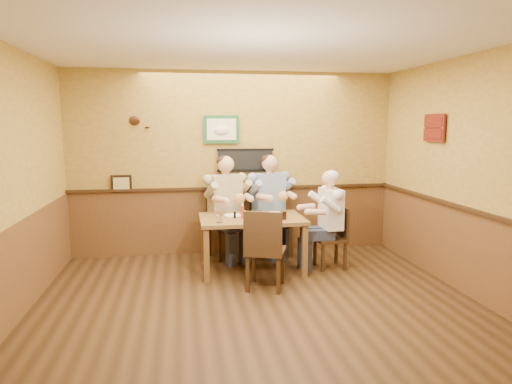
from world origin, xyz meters
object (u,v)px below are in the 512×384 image
chair_right_end (330,238)px  water_glass_mid (260,216)px  chair_near_side (266,249)px  cola_tumbler (284,215)px  dining_table (252,224)px  chair_back_left (225,226)px  salt_shaker (244,214)px  water_glass_left (219,218)px  diner_blue_polo (269,210)px  hot_sauce_bottle (242,211)px  diner_tan_shirt (225,212)px  pepper_shaker (235,215)px  chair_back_right (269,223)px  diner_white_elder (330,225)px

chair_right_end → water_glass_mid: size_ratio=7.14×
chair_near_side → cola_tumbler: (0.33, 0.49, 0.31)m
dining_table → chair_back_left: (-0.30, 0.68, -0.17)m
salt_shaker → water_glass_left: bearing=-138.3°
diner_blue_polo → dining_table: bearing=-131.1°
water_glass_mid → cola_tumbler: (0.32, 0.01, -0.01)m
chair_near_side → chair_back_left: bearing=-55.2°
water_glass_mid → cola_tumbler: 0.32m
chair_near_side → hot_sauce_bottle: bearing=-53.2°
dining_table → chair_right_end: chair_right_end is taller
chair_right_end → chair_back_left: bearing=-120.7°
dining_table → cola_tumbler: size_ratio=13.14×
water_glass_left → hot_sauce_bottle: 0.41m
chair_right_end → water_glass_left: bearing=-84.5°
dining_table → diner_tan_shirt: 0.74m
pepper_shaker → diner_blue_polo: bearing=53.0°
chair_back_right → hot_sauce_bottle: 1.04m
diner_white_elder → chair_back_right: bearing=-142.8°
diner_blue_polo → hot_sauce_bottle: (-0.52, -0.83, 0.15)m
chair_back_left → chair_back_right: same height
chair_right_end → chair_near_side: bearing=-61.0°
hot_sauce_bottle → water_glass_mid: bearing=-41.3°
pepper_shaker → dining_table: bearing=7.1°
chair_back_right → water_glass_left: 1.41m
chair_back_right → diner_blue_polo: 0.21m
water_glass_left → water_glass_mid: 0.54m
chair_back_left → water_glass_mid: size_ratio=8.02×
dining_table → diner_blue_polo: bearing=64.1°
water_glass_left → dining_table: bearing=31.5°
chair_back_right → water_glass_left: size_ratio=8.92×
diner_blue_polo → chair_back_left: bearing=174.1°
chair_back_left → salt_shaker: (0.20, -0.64, 0.31)m
chair_right_end → diner_white_elder: diner_white_elder is taller
chair_back_left → diner_tan_shirt: (-0.00, 0.00, 0.21)m
hot_sauce_bottle → salt_shaker: bearing=66.7°
chair_back_right → water_glass_left: bearing=-143.5°
cola_tumbler → hot_sauce_bottle: bearing=161.7°
diner_blue_polo → hot_sauce_bottle: 0.99m
chair_back_left → chair_back_right: (0.68, 0.11, -0.00)m
hot_sauce_bottle → chair_near_side: bearing=-73.3°
chair_near_side → water_glass_mid: (0.01, 0.48, 0.31)m
dining_table → water_glass_mid: water_glass_mid is taller
hot_sauce_bottle → salt_shaker: size_ratio=2.17×
chair_back_left → diner_blue_polo: size_ratio=0.70×
dining_table → water_glass_mid: size_ratio=11.59×
diner_tan_shirt → diner_blue_polo: bearing=-10.7°
chair_near_side → pepper_shaker: (-0.30, 0.67, 0.30)m
salt_shaker → dining_table: bearing=-23.5°
chair_back_right → cola_tumbler: 1.06m
chair_near_side → water_glass_left: chair_near_side is taller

